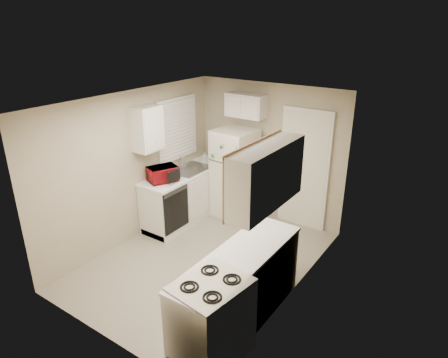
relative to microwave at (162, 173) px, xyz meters
The scene contains 19 objects.
floor 1.58m from the microwave, 17.86° to the right, with size 3.80×3.80×0.00m, color #AEA490.
ceiling 1.79m from the microwave, 17.86° to the right, with size 3.80×3.80×0.00m, color white.
wall_left 0.48m from the microwave, 127.48° to the right, with size 3.80×3.80×0.00m, color tan.
wall_right 2.55m from the microwave, ahead, with size 3.80×3.80×0.00m, color tan.
wall_back 1.91m from the microwave, 53.88° to the left, with size 2.80×2.80×0.00m, color tan.
wall_front 2.53m from the microwave, 63.60° to the right, with size 2.80×2.80×0.00m, color tan.
left_counter 0.81m from the microwave, 87.60° to the left, with size 0.60×1.80×0.90m, color silver.
dishwasher 0.64m from the microwave, 11.18° to the right, with size 0.03×0.58×0.72m, color black.
sink 0.71m from the microwave, 88.12° to the left, with size 0.54×0.74×0.16m, color gray.
microwave is the anchor object (origin of this frame).
soap_bottle 1.19m from the microwave, 91.32° to the left, with size 0.08×0.08×0.18m, color white.
window_blinds 0.91m from the microwave, 109.03° to the left, with size 0.10×0.98×1.08m, color silver.
upper_cabinet_left 0.77m from the microwave, 131.94° to the right, with size 0.30×0.45×0.70m, color silver.
refrigerator 1.34m from the microwave, 59.77° to the left, with size 0.66×0.65×1.61m, color silver.
cabinet_over_fridge 1.83m from the microwave, 62.50° to the left, with size 0.70×0.30×0.40m, color silver.
interior_door 2.36m from the microwave, 39.42° to the left, with size 0.86×0.06×2.08m, color silver.
right_counter 2.58m from the microwave, 27.60° to the right, with size 0.60×2.00×0.90m, color silver.
stove 2.94m from the microwave, 37.86° to the right, with size 0.61×0.76×0.92m, color silver.
upper_cabinet_right 2.63m from the microwave, 19.96° to the right, with size 0.30×1.20×0.70m, color silver.
Camera 1 is at (3.14, -4.07, 3.39)m, focal length 32.00 mm.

